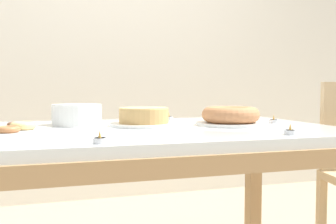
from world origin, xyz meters
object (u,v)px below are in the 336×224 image
Objects in this scene: cake_chocolate_round at (144,118)px; tealight_near_front at (169,118)px; cake_golden_bundt at (230,116)px; tealight_left_edge at (274,121)px; plate_stack at (77,115)px; tealight_centre at (290,132)px; tealight_right_edge at (100,140)px.

cake_chocolate_round reaches higher than tealight_near_front.
cake_golden_bundt reaches higher than tealight_left_edge.
tealight_centre is at bearing -40.19° from plate_stack.
tealight_near_front is 1.00× the size of tealight_centre.
tealight_right_edge is 0.94m from tealight_left_edge.
cake_golden_bundt is 0.66m from plate_stack.
cake_chocolate_round is at bearing -23.15° from plate_stack.
cake_golden_bundt is 0.72m from tealight_right_edge.
plate_stack is at bearing 163.48° from cake_golden_bundt.
tealight_near_front is (-0.17, 0.36, -0.03)m from cake_golden_bundt.
cake_chocolate_round reaches higher than tealight_right_edge.
tealight_right_edge is at bearing -152.37° from tealight_left_edge.
tealight_left_edge is at bearing 7.97° from cake_golden_bundt.
cake_golden_bundt is 1.41× the size of plate_stack.
cake_golden_bundt reaches higher than tealight_near_front.
tealight_right_edge is at bearing -119.55° from tealight_near_front.
tealight_right_edge is (-0.60, -0.40, -0.03)m from cake_golden_bundt.
tealight_right_edge is (-0.24, -0.48, -0.02)m from cake_chocolate_round.
tealight_centre is at bearing -48.36° from cake_chocolate_round.
tealight_centre is (0.21, -0.73, 0.00)m from tealight_near_front.
plate_stack reaches higher than tealight_right_edge.
tealight_centre is at bearing -115.65° from tealight_left_edge.
cake_chocolate_round is 0.60m from tealight_centre.
cake_golden_bundt is 0.38m from tealight_centre.
plate_stack is 5.25× the size of tealight_right_edge.
tealight_centre is (0.64, 0.03, 0.00)m from tealight_right_edge.
cake_chocolate_round is 7.19× the size of tealight_left_edge.
cake_chocolate_round is 7.19× the size of tealight_centre.
tealight_left_edge is 0.46m from tealight_centre.
tealight_near_front is 0.76m from tealight_centre.
plate_stack is (-0.27, 0.11, 0.01)m from cake_chocolate_round.
plate_stack is 0.49m from tealight_near_front.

